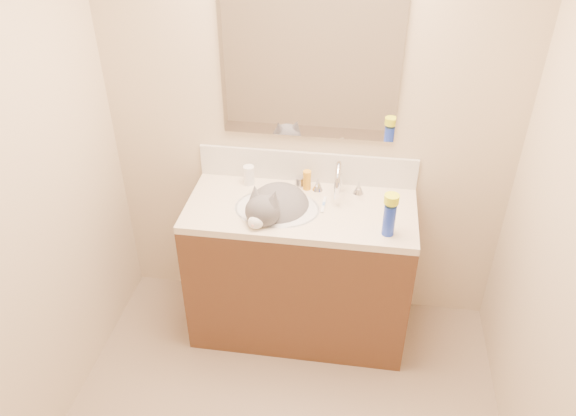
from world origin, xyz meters
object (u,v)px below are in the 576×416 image
(cat, at_px, (276,210))
(spray_can, at_px, (389,220))
(amber_bottle, at_px, (307,180))
(vanity_cabinet, at_px, (300,273))
(silver_jar, at_px, (299,181))
(basin, at_px, (277,219))
(faucet, at_px, (338,182))
(pill_bottle, at_px, (249,175))

(cat, bearing_deg, spray_can, 3.72)
(amber_bottle, bearing_deg, vanity_cabinet, -93.08)
(amber_bottle, bearing_deg, cat, -123.86)
(silver_jar, distance_m, spray_can, 0.61)
(basin, xyz_separation_m, spray_can, (0.57, -0.14, 0.15))
(faucet, distance_m, spray_can, 0.41)
(faucet, distance_m, amber_bottle, 0.18)
(faucet, relative_size, amber_bottle, 2.53)
(basin, bearing_deg, faucet, 29.12)
(vanity_cabinet, xyz_separation_m, amber_bottle, (0.01, 0.18, 0.51))
(cat, xyz_separation_m, pill_bottle, (-0.18, 0.21, 0.07))
(faucet, height_order, spray_can, faucet)
(vanity_cabinet, height_order, cat, cat)
(basin, bearing_deg, spray_can, -13.91)
(pill_bottle, bearing_deg, basin, -48.49)
(pill_bottle, xyz_separation_m, amber_bottle, (0.32, -0.01, 0.00))
(vanity_cabinet, bearing_deg, faucet, 37.29)
(silver_jar, bearing_deg, faucet, -17.68)
(cat, distance_m, spray_can, 0.60)
(faucet, distance_m, silver_jar, 0.23)
(basin, relative_size, cat, 0.89)
(silver_jar, height_order, amber_bottle, amber_bottle)
(pill_bottle, distance_m, amber_bottle, 0.32)
(vanity_cabinet, relative_size, pill_bottle, 11.05)
(spray_can, bearing_deg, basin, 166.09)
(silver_jar, relative_size, spray_can, 0.33)
(amber_bottle, bearing_deg, pill_bottle, 178.84)
(basin, relative_size, faucet, 1.61)
(pill_bottle, distance_m, silver_jar, 0.28)
(amber_bottle, bearing_deg, basin, -121.59)
(pill_bottle, height_order, spray_can, spray_can)
(silver_jar, bearing_deg, amber_bottle, -28.95)
(vanity_cabinet, relative_size, amber_bottle, 10.84)
(cat, xyz_separation_m, spray_can, (0.58, -0.15, 0.10))
(vanity_cabinet, distance_m, basin, 0.40)
(silver_jar, bearing_deg, spray_can, -37.96)
(basin, distance_m, silver_jar, 0.27)
(pill_bottle, bearing_deg, spray_can, -25.23)
(cat, height_order, amber_bottle, cat)
(vanity_cabinet, bearing_deg, spray_can, -20.87)
(basin, bearing_deg, silver_jar, 70.12)
(vanity_cabinet, xyz_separation_m, cat, (-0.13, -0.02, 0.43))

